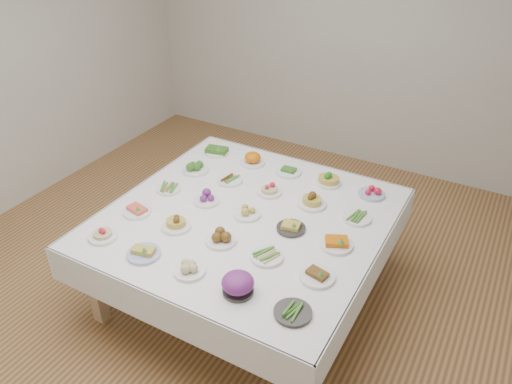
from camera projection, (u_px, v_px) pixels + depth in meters
The scene contains 27 objects.
room_envelope at pixel (224, 64), 3.36m from camera, with size 5.02×5.02×2.81m.
display_table at pixel (246, 224), 3.77m from camera, with size 2.02×2.02×0.75m.
dish_0 at pixel (103, 233), 3.48m from camera, with size 0.20×0.20×0.10m.
dish_1 at pixel (144, 251), 3.33m from camera, with size 0.22×0.22×0.09m.
dish_2 at pixel (189, 268), 3.18m from camera, with size 0.20×0.20×0.08m.
dish_3 at pixel (238, 285), 3.01m from camera, with size 0.22×0.22×0.12m.
dish_4 at pixel (293, 312), 2.88m from camera, with size 0.22×0.22×0.05m.
dish_5 at pixel (137, 209), 3.75m from camera, with size 0.21×0.21×0.09m.
dish_6 at pixel (176, 222), 3.59m from camera, with size 0.21×0.21×0.11m.
dish_7 at pixel (221, 236), 3.44m from camera, with size 0.21×0.21×0.10m.
dish_8 at pixel (267, 256), 3.31m from camera, with size 0.22×0.22×0.05m.
dish_9 at pixel (317, 274), 3.14m from camera, with size 0.22×0.22×0.09m.
dish_10 at pixel (169, 189), 4.03m from camera, with size 0.19×0.19×0.05m.
dish_11 at pixel (206, 198), 3.87m from camera, with size 0.20×0.20×0.09m.
dish_12 at pixel (247, 212), 3.72m from camera, with size 0.21×0.21×0.09m.
dish_13 at pixel (291, 226), 3.57m from camera, with size 0.21×0.21×0.09m.
dish_14 at pixel (337, 240), 3.40m from camera, with size 0.23×0.23×0.11m.
dish_15 at pixel (195, 167), 4.29m from camera, with size 0.23×0.23×0.10m.
dish_16 at pixel (230, 180), 4.15m from camera, with size 0.21×0.21×0.05m.
dish_17 at pixel (269, 188), 3.98m from camera, with size 0.20×0.20×0.11m.
dish_18 at pixel (312, 198), 3.83m from camera, with size 0.22×0.22×0.13m.
dish_19 at pixel (357, 217), 3.69m from camera, with size 0.21×0.21×0.05m.
dish_20 at pixel (217, 150), 4.55m from camera, with size 0.20×0.20×0.10m.
dish_21 at pixel (253, 158), 4.39m from camera, with size 0.21×0.21×0.12m.
dish_22 at pixel (289, 170), 4.26m from camera, with size 0.22×0.22×0.08m.
dish_23 at pixel (329, 178), 4.10m from camera, with size 0.20×0.20×0.12m.
dish_24 at pixel (372, 191), 3.96m from camera, with size 0.21×0.21×0.09m.
Camera 1 is at (1.82, -2.77, 2.89)m, focal length 35.00 mm.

